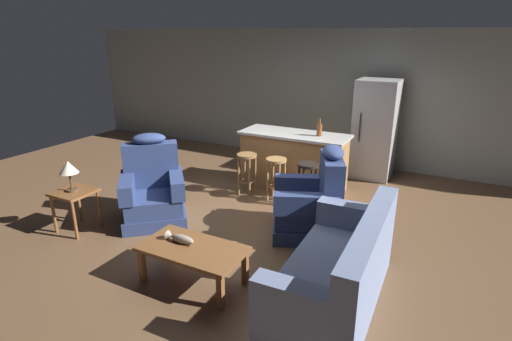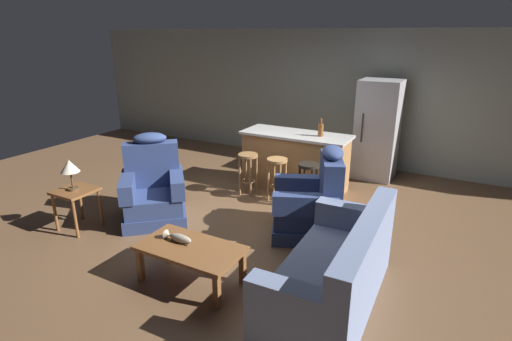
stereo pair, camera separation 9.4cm
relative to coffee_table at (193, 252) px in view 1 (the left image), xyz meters
The scene contains 15 objects.
ground_plane 1.75m from the coffee_table, 94.82° to the left, with size 12.00×12.00×0.00m.
back_wall 4.93m from the coffee_table, 91.71° to the left, with size 12.00×0.05×2.60m.
coffee_table is the anchor object (origin of this frame).
fish_figurine 0.20m from the coffee_table, behind, with size 0.34×0.10×0.10m.
couch 1.50m from the coffee_table, 14.08° to the left, with size 0.89×1.92×0.94m.
recliner_near_lamp 1.73m from the coffee_table, 144.71° to the left, with size 1.19×1.19×1.20m.
recliner_near_island 1.79m from the coffee_table, 66.27° to the left, with size 1.11×1.11×1.20m.
end_table 2.11m from the coffee_table, behind, with size 0.48×0.48×0.56m.
table_lamp 2.18m from the coffee_table, behind, with size 0.24×0.24×0.41m.
kitchen_island 3.07m from the coffee_table, 92.70° to the left, with size 1.80×0.70×0.95m.
bar_stool_left 2.53m from the coffee_table, 106.03° to the left, with size 0.32×0.32×0.68m.
bar_stool_middle 2.44m from the coffee_table, 94.16° to the left, with size 0.32×0.32×0.68m.
bar_stool_right 2.46m from the coffee_table, 81.94° to the left, with size 0.32×0.32×0.68m.
refrigerator 4.39m from the coffee_table, 77.89° to the left, with size 0.70×0.69×1.76m.
bottle_tall_green 3.16m from the coffee_table, 84.90° to the left, with size 0.09×0.09×0.29m.
Camera 1 is at (2.42, -4.63, 2.52)m, focal length 28.00 mm.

